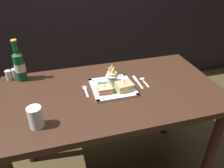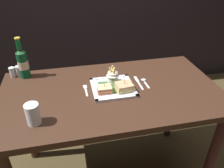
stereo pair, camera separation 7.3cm
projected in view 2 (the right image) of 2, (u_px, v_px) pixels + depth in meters
name	position (u px, v px, depth m)	size (l,w,h in m)	color
dining_table	(111.00, 105.00, 1.43)	(1.36, 0.74, 0.78)	#382116
square_plate	(113.00, 88.00, 1.39)	(0.26, 0.26, 0.02)	silver
sandwich_half_left	(104.00, 89.00, 1.33)	(0.09, 0.07, 0.07)	#D9B87F
sandwich_half_right	(124.00, 87.00, 1.35)	(0.11, 0.09, 0.08)	tan
fries_cup	(113.00, 75.00, 1.41)	(0.08, 0.08, 0.11)	silver
beer_bottle	(23.00, 62.00, 1.46)	(0.07, 0.07, 0.28)	#0C4C2B
water_glass	(33.00, 115.00, 1.09)	(0.07, 0.07, 0.11)	silver
fork	(86.00, 90.00, 1.38)	(0.02, 0.13, 0.00)	silver
knife	(138.00, 82.00, 1.45)	(0.02, 0.17, 0.00)	silver
spoon	(144.00, 81.00, 1.46)	(0.03, 0.12, 0.01)	silver
salt_shaker	(13.00, 73.00, 1.50)	(0.04, 0.04, 0.07)	silver
pepper_shaker	(19.00, 72.00, 1.51)	(0.04, 0.04, 0.07)	silver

